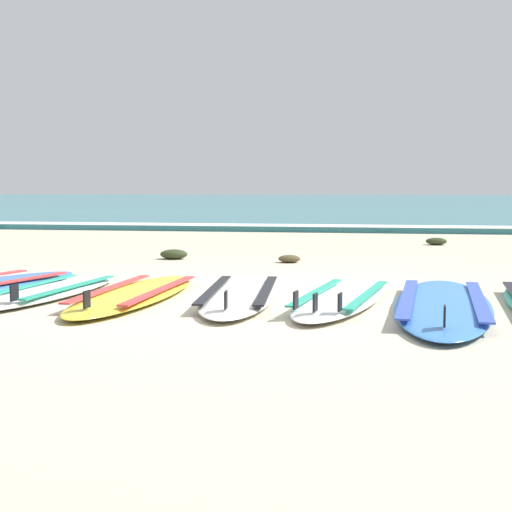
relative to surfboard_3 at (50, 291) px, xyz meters
name	(u,v)px	position (x,y,z in m)	size (l,w,h in m)	color
ground_plane	(247,298)	(1.48, 0.16, -0.04)	(80.00, 80.00, 0.00)	#C1B599
sea	(367,201)	(1.48, 38.15, 0.01)	(80.00, 60.00, 0.10)	teal
wave_foam_strip	(330,228)	(1.48, 8.59, 0.02)	(80.00, 0.87, 0.11)	white
surfboard_3	(50,291)	(0.00, 0.00, 0.00)	(0.63, 1.94, 0.18)	white
surfboard_4	(135,294)	(0.68, -0.02, 0.00)	(0.59, 2.20, 0.18)	yellow
surfboard_5	(240,295)	(1.44, 0.08, 0.00)	(0.72, 2.18, 0.18)	silver
surfboard_6	(342,298)	(2.19, 0.02, 0.00)	(0.80, 2.07, 0.18)	white
surfboard_7	(443,304)	(2.87, -0.12, 0.00)	(0.80, 2.58, 0.18)	#3875CC
seaweed_clump_near_shoreline	(174,254)	(0.11, 2.94, 0.02)	(0.32, 0.25, 0.11)	#2D381E
seaweed_clump_mid_sand	(289,259)	(1.46, 2.77, 0.01)	(0.24, 0.19, 0.08)	#4C4228
seaweed_clump_by_the_boards	(436,241)	(3.21, 5.59, 0.02)	(0.30, 0.24, 0.10)	#2D381E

